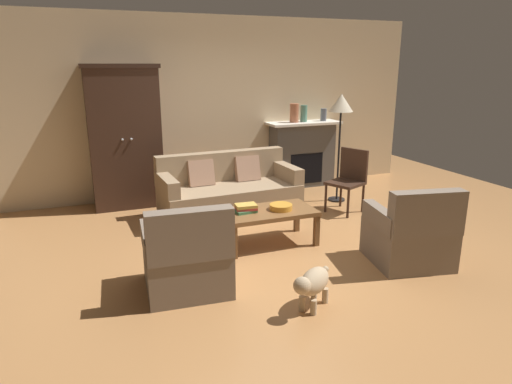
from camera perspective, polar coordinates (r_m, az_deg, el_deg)
The scene contains 16 objects.
ground_plane at distance 5.44m, azimuth 2.11°, elevation -6.58°, with size 9.60×9.60×0.00m, color #B27A47.
back_wall at distance 7.46m, azimuth -5.74°, elevation 10.61°, with size 7.20×0.10×2.80m, color beige.
fireplace at distance 7.92m, azimuth 5.83°, elevation 4.82°, with size 1.26×0.48×1.12m.
armoire at distance 6.93m, azimuth -16.17°, elevation 6.65°, with size 1.06×0.57×2.07m.
couch at distance 6.39m, azimuth -3.47°, elevation -0.13°, with size 1.96×0.94×0.86m.
coffee_table at distance 5.33m, azimuth 1.51°, elevation -2.85°, with size 1.10×0.60×0.42m.
fruit_bowl at distance 5.33m, azimuth 3.15°, elevation -1.89°, with size 0.27×0.27×0.06m, color orange.
book_stack at distance 5.23m, azimuth -1.30°, elevation -2.05°, with size 0.27×0.20×0.09m.
mantel_vase_terracotta at distance 7.71m, azimuth 4.83°, elevation 9.87°, with size 0.15×0.15×0.31m, color #A86042.
mantel_vase_jade at distance 7.80m, azimuth 6.03°, elevation 9.79°, with size 0.11×0.11×0.28m, color slate.
mantel_vase_slate at distance 7.98m, azimuth 8.48°, elevation 9.59°, with size 0.10×0.10×0.21m, color #565B66.
armchair_near_left at distance 4.32m, azimuth -8.64°, elevation -8.35°, with size 0.83×0.83×0.88m.
armchair_near_right at distance 5.09m, azimuth 18.87°, elevation -5.25°, with size 0.90×0.91×0.88m.
side_chair_wooden at distance 6.64m, azimuth 11.61°, elevation 1.93°, with size 0.58×0.58×0.90m.
floor_lamp at distance 6.98m, azimuth 10.64°, elevation 10.20°, with size 0.36×0.36×1.64m.
dog at distance 4.03m, azimuth 7.16°, elevation -11.28°, with size 0.49×0.41×0.39m.
Camera 1 is at (-2.02, -4.60, 2.08)m, focal length 31.82 mm.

